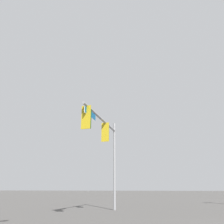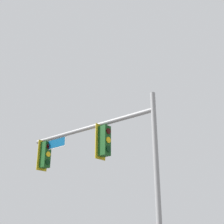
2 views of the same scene
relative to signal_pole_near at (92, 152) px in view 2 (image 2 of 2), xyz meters
name	(u,v)px [view 2 (image 2 of 2)]	position (x,y,z in m)	size (l,w,h in m)	color
signal_pole_near	(92,152)	(0.00, 0.00, 0.00)	(6.18, 0.56, 6.25)	gray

